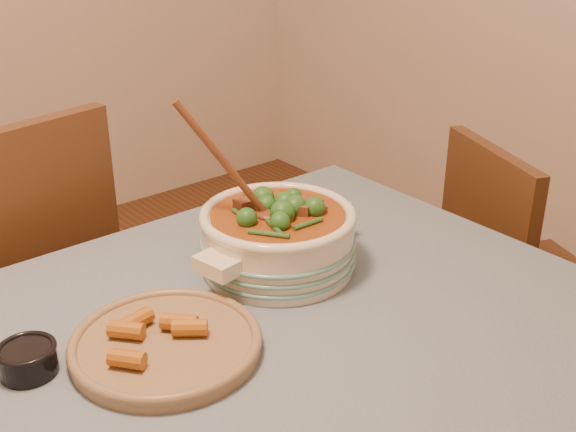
{
  "coord_description": "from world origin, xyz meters",
  "views": [
    {
      "loc": [
        -0.46,
        -0.84,
        1.48
      ],
      "look_at": [
        0.38,
        0.18,
        0.86
      ],
      "focal_mm": 45.0,
      "sensor_mm": 36.0,
      "label": 1
    }
  ],
  "objects_px": {
    "condiment_bowl": "(28,358)",
    "fried_plate": "(166,341)",
    "chair_far": "(14,281)",
    "chair_right": "(512,271)",
    "dining_table": "(182,422)",
    "stew_casserole": "(278,234)"
  },
  "relations": [
    {
      "from": "condiment_bowl",
      "to": "fried_plate",
      "type": "xyz_separation_m",
      "value": [
        0.2,
        -0.09,
        -0.01
      ]
    },
    {
      "from": "chair_far",
      "to": "chair_right",
      "type": "bearing_deg",
      "value": 138.38
    },
    {
      "from": "dining_table",
      "to": "chair_far",
      "type": "xyz_separation_m",
      "value": [
        0.0,
        0.82,
        -0.1
      ]
    },
    {
      "from": "dining_table",
      "to": "chair_right",
      "type": "height_order",
      "value": "chair_right"
    },
    {
      "from": "fried_plate",
      "to": "chair_far",
      "type": "height_order",
      "value": "chair_far"
    },
    {
      "from": "condiment_bowl",
      "to": "chair_right",
      "type": "xyz_separation_m",
      "value": [
        1.32,
        -0.04,
        -0.3
      ]
    },
    {
      "from": "fried_plate",
      "to": "chair_right",
      "type": "xyz_separation_m",
      "value": [
        1.12,
        0.05,
        -0.29
      ]
    },
    {
      "from": "dining_table",
      "to": "chair_right",
      "type": "relative_size",
      "value": 1.95
    },
    {
      "from": "dining_table",
      "to": "stew_casserole",
      "type": "relative_size",
      "value": 4.17
    },
    {
      "from": "stew_casserole",
      "to": "condiment_bowl",
      "type": "xyz_separation_m",
      "value": [
        -0.53,
        -0.02,
        -0.05
      ]
    },
    {
      "from": "stew_casserole",
      "to": "fried_plate",
      "type": "height_order",
      "value": "stew_casserole"
    },
    {
      "from": "stew_casserole",
      "to": "chair_right",
      "type": "xyz_separation_m",
      "value": [
        0.79,
        -0.06,
        -0.35
      ]
    },
    {
      "from": "chair_far",
      "to": "fried_plate",
      "type": "bearing_deg",
      "value": 80.99
    },
    {
      "from": "condiment_bowl",
      "to": "fried_plate",
      "type": "bearing_deg",
      "value": -24.54
    },
    {
      "from": "dining_table",
      "to": "chair_far",
      "type": "distance_m",
      "value": 0.82
    },
    {
      "from": "condiment_bowl",
      "to": "chair_right",
      "type": "distance_m",
      "value": 1.35
    },
    {
      "from": "chair_right",
      "to": "stew_casserole",
      "type": "bearing_deg",
      "value": 107.92
    },
    {
      "from": "dining_table",
      "to": "condiment_bowl",
      "type": "height_order",
      "value": "condiment_bowl"
    },
    {
      "from": "stew_casserole",
      "to": "fried_plate",
      "type": "distance_m",
      "value": 0.35
    },
    {
      "from": "condiment_bowl",
      "to": "stew_casserole",
      "type": "bearing_deg",
      "value": 1.65
    },
    {
      "from": "condiment_bowl",
      "to": "chair_far",
      "type": "relative_size",
      "value": 0.12
    },
    {
      "from": "stew_casserole",
      "to": "chair_far",
      "type": "height_order",
      "value": "stew_casserole"
    }
  ]
}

